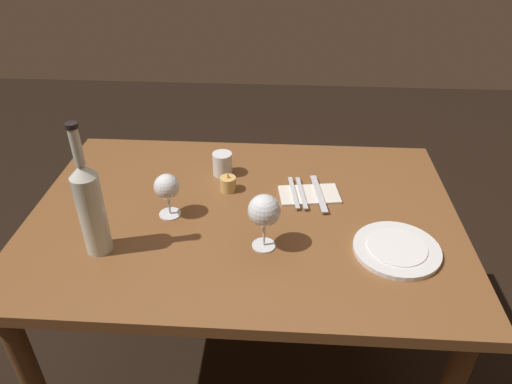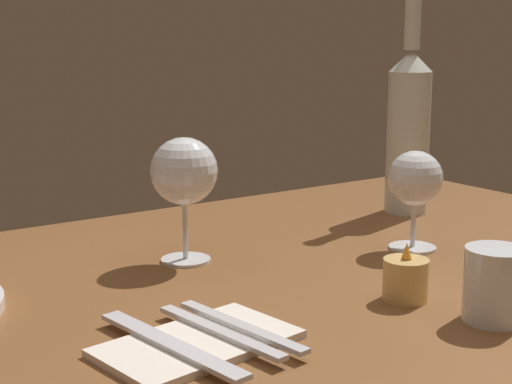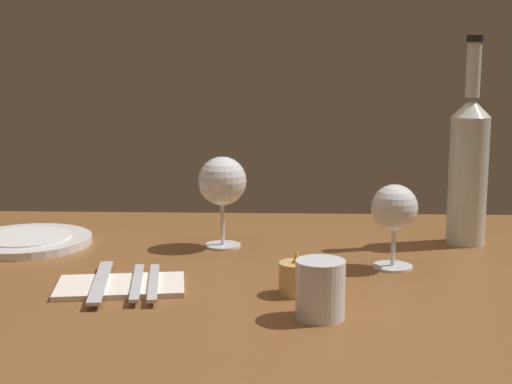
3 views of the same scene
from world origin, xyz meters
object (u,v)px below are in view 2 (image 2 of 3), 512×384
at_px(wine_glass_left, 184,174).
at_px(fork_outer, 241,326).
at_px(votive_candle, 406,281).
at_px(table_knife, 170,344).
at_px(wine_bottle, 408,126).
at_px(water_tumbler, 495,289).
at_px(fork_inner, 220,332).
at_px(folded_napkin, 198,343).
at_px(wine_glass_right, 415,181).

height_order(wine_glass_left, fork_outer, wine_glass_left).
relative_size(votive_candle, table_knife, 0.32).
height_order(wine_bottle, table_knife, wine_bottle).
relative_size(water_tumbler, fork_inner, 0.44).
bearing_deg(table_knife, fork_outer, 180.00).
height_order(wine_bottle, folded_napkin, wine_bottle).
bearing_deg(wine_glass_left, water_tumbler, 113.17).
bearing_deg(wine_glass_left, wine_bottle, -174.76).
bearing_deg(wine_glass_right, wine_glass_left, -23.90).
distance_m(wine_glass_right, folded_napkin, 0.45).
distance_m(wine_glass_left, fork_outer, 0.29).
relative_size(wine_glass_right, votive_candle, 2.08).
height_order(wine_glass_left, votive_candle, wine_glass_left).
bearing_deg(wine_glass_left, folded_napkin, 62.69).
bearing_deg(table_knife, wine_bottle, -153.97).
height_order(folded_napkin, fork_inner, fork_inner).
xyz_separation_m(wine_glass_left, water_tumbler, (-0.16, 0.37, -0.08)).
bearing_deg(folded_napkin, table_knife, 0.00).
distance_m(water_tumbler, fork_inner, 0.29).
bearing_deg(water_tumbler, wine_glass_right, -118.19).
distance_m(wine_glass_left, fork_inner, 0.30).
xyz_separation_m(wine_glass_left, wine_bottle, (-0.45, -0.04, 0.03)).
bearing_deg(wine_glass_left, fork_outer, 72.12).
relative_size(water_tumbler, fork_outer, 0.44).
height_order(fork_inner, fork_outer, same).
bearing_deg(fork_outer, table_knife, 0.00).
relative_size(wine_glass_left, table_knife, 0.79).
relative_size(wine_glass_right, fork_outer, 0.77).
bearing_deg(wine_bottle, table_knife, 26.03).
height_order(wine_glass_right, wine_bottle, wine_bottle).
bearing_deg(fork_inner, wine_bottle, -151.78).
relative_size(wine_glass_left, votive_candle, 2.48).
relative_size(wine_glass_right, wine_bottle, 0.37).
distance_m(wine_glass_left, wine_glass_right, 0.32).
xyz_separation_m(water_tumbler, table_knife, (0.32, -0.12, -0.02)).
xyz_separation_m(folded_napkin, fork_outer, (-0.05, 0.00, 0.01)).
xyz_separation_m(wine_glass_left, votive_candle, (-0.13, 0.27, -0.10)).
bearing_deg(votive_candle, wine_glass_left, -64.60).
bearing_deg(wine_bottle, folded_napkin, 27.18).
height_order(wine_glass_left, wine_glass_right, wine_glass_left).
distance_m(votive_candle, fork_inner, 0.24).
relative_size(wine_glass_right, folded_napkin, 0.69).
bearing_deg(table_knife, water_tumbler, 160.24).
xyz_separation_m(wine_glass_left, wine_glass_right, (-0.29, 0.13, -0.02)).
height_order(votive_candle, fork_outer, votive_candle).
height_order(wine_glass_right, fork_inner, wine_glass_right).
distance_m(folded_napkin, fork_inner, 0.03).
bearing_deg(wine_glass_left, table_knife, 57.68).
xyz_separation_m(votive_candle, table_knife, (0.29, -0.02, -0.01)).
relative_size(wine_glass_left, wine_glass_right, 1.19).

